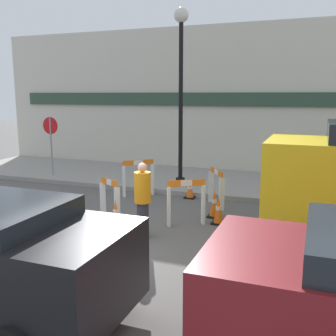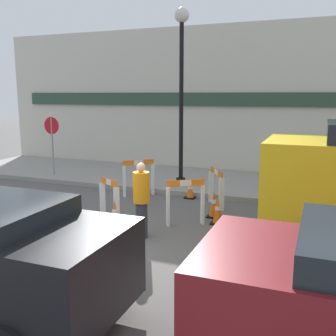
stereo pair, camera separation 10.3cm
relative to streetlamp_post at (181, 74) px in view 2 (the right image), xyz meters
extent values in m
plane|color=#565451|center=(-0.06, -5.28, -3.57)|extent=(60.00, 60.00, 0.00)
cube|color=gray|center=(-0.06, 1.13, -3.50)|extent=(18.00, 3.83, 0.15)
cube|color=beige|center=(-0.06, 3.13, -0.82)|extent=(18.00, 0.12, 5.50)
cube|color=#2D4738|center=(-0.06, 3.02, -0.77)|extent=(16.20, 0.10, 0.50)
cylinder|color=black|center=(0.00, 0.00, -3.31)|extent=(0.29, 0.29, 0.24)
cylinder|color=black|center=(0.00, 0.00, -0.95)|extent=(0.13, 0.13, 4.95)
sphere|color=silver|center=(0.00, 0.00, 1.70)|extent=(0.44, 0.44, 0.44)
cylinder|color=gray|center=(-4.78, -0.11, -2.41)|extent=(0.06, 0.06, 2.03)
cylinder|color=red|center=(-4.78, -0.11, -1.67)|extent=(0.60, 0.02, 0.60)
cube|color=white|center=(-0.94, -3.20, -3.16)|extent=(0.12, 0.14, 0.82)
cube|color=white|center=(-0.37, -3.51, -3.16)|extent=(0.12, 0.14, 0.82)
cube|color=orange|center=(-0.66, -3.36, -2.68)|extent=(0.63, 0.35, 0.15)
cube|color=white|center=(-0.66, -3.36, -2.68)|extent=(0.20, 0.13, 0.14)
cube|color=white|center=(0.91, -3.43, -3.11)|extent=(0.12, 0.14, 0.92)
cube|color=white|center=(1.59, -2.98, -3.11)|extent=(0.12, 0.14, 0.92)
cube|color=orange|center=(1.25, -3.21, -2.58)|extent=(0.75, 0.50, 0.15)
cube|color=white|center=(1.25, -3.21, -2.58)|extent=(0.24, 0.17, 0.14)
cube|color=white|center=(1.75, -1.77, -3.14)|extent=(0.14, 0.12, 0.86)
cube|color=white|center=(1.27, -1.04, -3.14)|extent=(0.14, 0.12, 0.86)
cube|color=orange|center=(1.51, -1.40, -2.63)|extent=(0.53, 0.80, 0.15)
cube|color=white|center=(1.51, -1.40, -2.63)|extent=(0.18, 0.25, 0.14)
cube|color=white|center=(-0.59, -0.87, -3.11)|extent=(0.13, 0.14, 0.93)
cube|color=white|center=(-1.25, -1.44, -3.11)|extent=(0.13, 0.14, 0.93)
cube|color=orange|center=(-0.92, -1.15, -2.57)|extent=(0.73, 0.62, 0.15)
cube|color=white|center=(-0.92, -1.15, -2.57)|extent=(0.23, 0.20, 0.14)
cube|color=black|center=(-0.20, -3.91, -3.55)|extent=(0.30, 0.30, 0.04)
cone|color=orange|center=(-0.20, -3.91, -3.23)|extent=(0.22, 0.23, 0.60)
cylinder|color=white|center=(-0.20, -3.91, -3.20)|extent=(0.13, 0.13, 0.08)
cube|color=black|center=(1.92, -2.85, -3.55)|extent=(0.30, 0.30, 0.04)
cone|color=orange|center=(1.92, -2.85, -3.22)|extent=(0.23, 0.22, 0.62)
cylinder|color=white|center=(1.92, -2.85, -3.19)|extent=(0.13, 0.13, 0.09)
cube|color=black|center=(1.71, -2.40, -3.55)|extent=(0.30, 0.30, 0.04)
cone|color=orange|center=(1.71, -2.40, -3.20)|extent=(0.23, 0.22, 0.66)
cylinder|color=white|center=(1.71, -2.40, -3.17)|extent=(0.13, 0.13, 0.09)
cube|color=black|center=(0.60, -0.88, -3.55)|extent=(0.30, 0.30, 0.04)
cone|color=orange|center=(0.60, -0.88, -3.29)|extent=(0.23, 0.22, 0.49)
cylinder|color=white|center=(0.60, -0.88, -3.26)|extent=(0.13, 0.13, 0.07)
cylinder|color=#33333D|center=(0.65, -4.30, -3.19)|extent=(0.29, 0.29, 0.77)
cylinder|color=orange|center=(0.65, -4.30, -2.48)|extent=(0.41, 0.41, 0.64)
sphere|color=#DBAD89|center=(0.65, -4.30, -2.07)|extent=(0.23, 0.23, 0.19)
cylinder|color=black|center=(1.11, -6.85, -3.27)|extent=(0.60, 0.18, 0.60)
cylinder|color=black|center=(3.77, -6.86, -3.27)|extent=(0.60, 0.18, 0.60)
cylinder|color=black|center=(3.97, -2.00, -3.27)|extent=(0.60, 0.18, 0.60)
cylinder|color=black|center=(3.97, -4.04, -3.27)|extent=(0.60, 0.18, 0.60)
camera|label=1|loc=(3.95, -11.49, -0.60)|focal=42.00mm
camera|label=2|loc=(4.05, -11.45, -0.60)|focal=42.00mm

